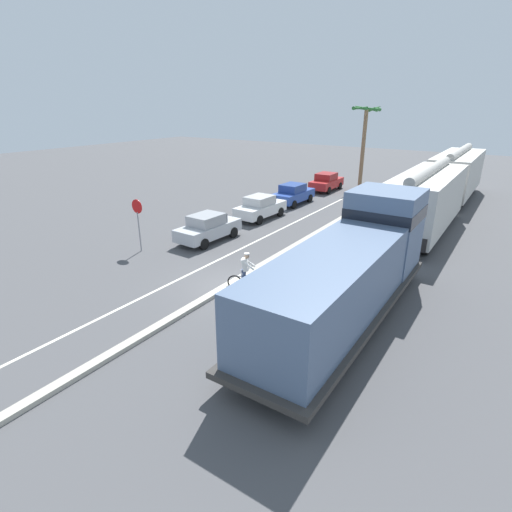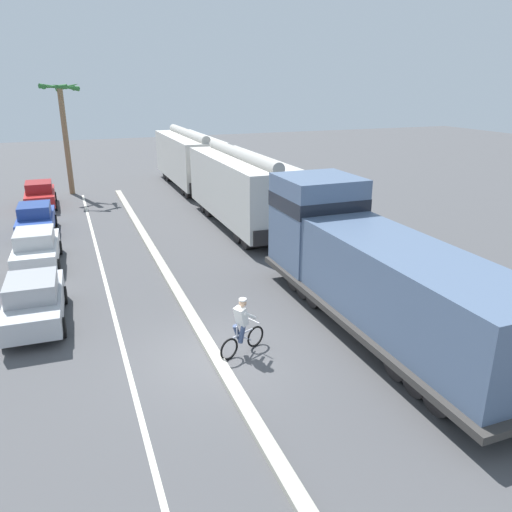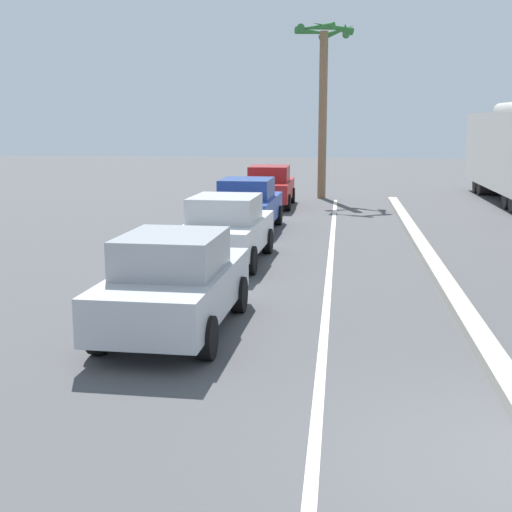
{
  "view_description": "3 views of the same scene",
  "coord_description": "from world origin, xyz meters",
  "px_view_note": "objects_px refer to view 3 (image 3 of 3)",
  "views": [
    {
      "loc": [
        9.86,
        -12.86,
        7.65
      ],
      "look_at": [
        0.58,
        1.15,
        1.16
      ],
      "focal_mm": 28.0,
      "sensor_mm": 36.0,
      "label": 1
    },
    {
      "loc": [
        -3.39,
        -12.1,
        7.52
      ],
      "look_at": [
        2.55,
        3.33,
        1.69
      ],
      "focal_mm": 35.0,
      "sensor_mm": 36.0,
      "label": 2
    },
    {
      "loc": [
        -2.18,
        -6.72,
        3.37
      ],
      "look_at": [
        -3.73,
        6.2,
        0.89
      ],
      "focal_mm": 50.0,
      "sensor_mm": 36.0,
      "label": 3
    }
  ],
  "objects_px": {
    "parked_car_red": "(270,186)",
    "parked_car_silver": "(175,282)",
    "parked_car_blue": "(247,204)",
    "parked_car_white": "(226,229)",
    "palm_tree_near": "(324,69)"
  },
  "relations": [
    {
      "from": "parked_car_silver",
      "to": "parked_car_blue",
      "type": "distance_m",
      "value": 10.82
    },
    {
      "from": "parked_car_silver",
      "to": "parked_car_white",
      "type": "relative_size",
      "value": 1.0
    },
    {
      "from": "parked_car_silver",
      "to": "parked_car_white",
      "type": "bearing_deg",
      "value": 90.9
    },
    {
      "from": "parked_car_white",
      "to": "palm_tree_near",
      "type": "relative_size",
      "value": 0.57
    },
    {
      "from": "parked_car_white",
      "to": "parked_car_red",
      "type": "distance_m",
      "value": 11.34
    },
    {
      "from": "parked_car_blue",
      "to": "parked_car_silver",
      "type": "bearing_deg",
      "value": -88.7
    },
    {
      "from": "parked_car_red",
      "to": "parked_car_silver",
      "type": "bearing_deg",
      "value": -89.38
    },
    {
      "from": "parked_car_blue",
      "to": "parked_car_white",
      "type": "bearing_deg",
      "value": -88.25
    },
    {
      "from": "parked_car_silver",
      "to": "parked_car_blue",
      "type": "xyz_separation_m",
      "value": [
        -0.24,
        10.81,
        0.0
      ]
    },
    {
      "from": "parked_car_blue",
      "to": "parked_car_red",
      "type": "relative_size",
      "value": 1.01
    },
    {
      "from": "parked_car_white",
      "to": "palm_tree_near",
      "type": "distance_m",
      "value": 15.65
    },
    {
      "from": "parked_car_white",
      "to": "parked_car_red",
      "type": "height_order",
      "value": "same"
    },
    {
      "from": "parked_car_blue",
      "to": "palm_tree_near",
      "type": "distance_m",
      "value": 11.01
    },
    {
      "from": "parked_car_blue",
      "to": "parked_car_red",
      "type": "bearing_deg",
      "value": 89.47
    },
    {
      "from": "parked_car_white",
      "to": "parked_car_silver",
      "type": "bearing_deg",
      "value": -89.1
    }
  ]
}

